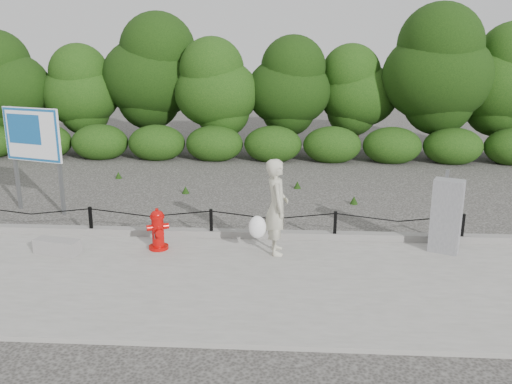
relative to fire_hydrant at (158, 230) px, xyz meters
The scene contains 10 objects.
ground 1.25m from the fire_hydrant, 36.95° to the left, with size 90.00×90.00×0.00m, color #2D2B28.
sidewalk 1.65m from the fire_hydrant, 54.55° to the right, with size 14.00×4.00×0.08m, color gray.
curb 1.23m from the fire_hydrant, 38.88° to the left, with size 14.00×0.22×0.14m, color slate.
chain_barrier 1.16m from the fire_hydrant, 36.95° to the left, with size 10.06×0.06×0.60m.
treeline 10.03m from the fire_hydrant, 79.78° to the left, with size 20.52×3.96×5.06m.
fire_hydrant is the anchor object (origin of this frame).
pedestrian 2.30m from the fire_hydrant, ahead, with size 0.77×0.71×1.81m.
concrete_block 1.90m from the fire_hydrant, 169.26° to the right, with size 0.86×0.30×0.28m, color gray.
utility_cabinet 5.46m from the fire_hydrant, ahead, with size 0.62×0.50×1.56m.
advertising_sign 4.37m from the fire_hydrant, 145.39° to the left, with size 1.50×0.55×2.49m.
Camera 1 is at (1.56, -10.33, 3.97)m, focal length 38.00 mm.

